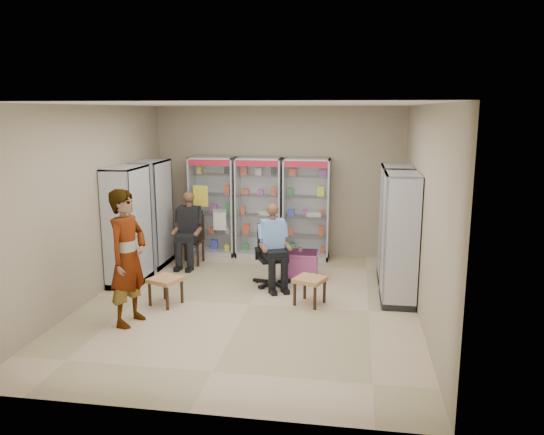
% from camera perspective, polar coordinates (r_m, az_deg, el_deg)
% --- Properties ---
extents(floor, '(6.00, 6.00, 0.00)m').
position_cam_1_polar(floor, '(8.22, -2.40, -9.33)').
color(floor, '#C7AE8A').
rests_on(floor, ground).
extents(room_shell, '(5.02, 6.02, 3.01)m').
position_cam_1_polar(room_shell, '(7.74, -2.53, 4.42)').
color(room_shell, tan).
rests_on(room_shell, ground).
extents(cabinet_back_left, '(0.90, 0.50, 2.00)m').
position_cam_1_polar(cabinet_back_left, '(10.82, -6.35, 1.19)').
color(cabinet_back_left, '#B6B8BE').
rests_on(cabinet_back_left, floor).
extents(cabinet_back_mid, '(0.90, 0.50, 2.00)m').
position_cam_1_polar(cabinet_back_mid, '(10.61, -1.40, 1.06)').
color(cabinet_back_mid, '#B7BBBF').
rests_on(cabinet_back_mid, floor).
extents(cabinet_back_right, '(0.90, 0.50, 2.00)m').
position_cam_1_polar(cabinet_back_right, '(10.48, 3.72, 0.91)').
color(cabinet_back_right, '#B3B6BB').
rests_on(cabinet_back_right, floor).
extents(cabinet_right_far, '(0.90, 0.50, 2.00)m').
position_cam_1_polar(cabinet_right_far, '(9.35, 13.05, -0.66)').
color(cabinet_right_far, '#A9ABB0').
rests_on(cabinet_right_far, floor).
extents(cabinet_right_near, '(0.90, 0.50, 2.00)m').
position_cam_1_polar(cabinet_right_near, '(8.28, 13.56, -2.24)').
color(cabinet_right_near, '#B2B5BA').
rests_on(cabinet_right_near, floor).
extents(cabinet_left_far, '(0.90, 0.50, 2.00)m').
position_cam_1_polar(cabinet_left_far, '(10.24, -12.75, 0.40)').
color(cabinet_left_far, '#B6B8BE').
rests_on(cabinet_left_far, floor).
extents(cabinet_left_near, '(0.90, 0.50, 2.00)m').
position_cam_1_polar(cabinet_left_near, '(9.25, -15.25, -0.90)').
color(cabinet_left_near, '#BABCC2').
rests_on(cabinet_left_near, floor).
extents(wooden_chair, '(0.42, 0.42, 0.94)m').
position_cam_1_polar(wooden_chair, '(10.31, -8.70, -2.39)').
color(wooden_chair, black).
rests_on(wooden_chair, floor).
extents(seated_customer, '(0.44, 0.60, 1.34)m').
position_cam_1_polar(seated_customer, '(10.22, -8.82, -1.37)').
color(seated_customer, black).
rests_on(seated_customer, floor).
extents(office_chair, '(0.75, 0.75, 1.04)m').
position_cam_1_polar(office_chair, '(8.96, 0.07, -4.05)').
color(office_chair, black).
rests_on(office_chair, floor).
extents(seated_shopkeeper, '(0.65, 0.73, 1.32)m').
position_cam_1_polar(seated_shopkeeper, '(8.87, 0.02, -3.26)').
color(seated_shopkeeper, '#69ACD0').
rests_on(seated_shopkeeper, floor).
extents(pink_trunk, '(0.52, 0.50, 0.49)m').
position_cam_1_polar(pink_trunk, '(9.35, 3.32, -5.16)').
color(pink_trunk, '#A5426D').
rests_on(pink_trunk, floor).
extents(tea_glass, '(0.07, 0.07, 0.10)m').
position_cam_1_polar(tea_glass, '(9.33, 3.08, -3.34)').
color(tea_glass, '#591807').
rests_on(tea_glass, pink_trunk).
extents(woven_stool_a, '(0.55, 0.55, 0.42)m').
position_cam_1_polar(woven_stool_a, '(8.18, 4.07, -7.87)').
color(woven_stool_a, '#AB7F48').
rests_on(woven_stool_a, floor).
extents(woven_stool_b, '(0.55, 0.55, 0.43)m').
position_cam_1_polar(woven_stool_b, '(8.31, -11.35, -7.76)').
color(woven_stool_b, '#A97747').
rests_on(woven_stool_b, floor).
extents(standing_man, '(0.58, 0.77, 1.89)m').
position_cam_1_polar(standing_man, '(7.51, -15.26, -4.18)').
color(standing_man, '#959698').
rests_on(standing_man, floor).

